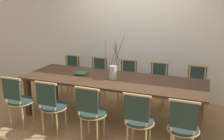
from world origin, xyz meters
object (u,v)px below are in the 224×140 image
Objects in this scene: book_stack at (81,73)px; vase_centerpiece at (113,72)px; chair_near_center at (91,111)px; dining_table at (112,83)px; chair_far_center at (127,79)px.

vase_centerpiece is at bearing -4.24° from book_stack.
book_stack is (-0.60, 0.85, 0.28)m from chair_near_center.
chair_far_center is (0.01, 0.82, -0.18)m from dining_table.
book_stack is (-0.61, 0.03, 0.09)m from dining_table.
book_stack is at bearing 125.21° from chair_near_center.
chair_near_center is 0.89m from vase_centerpiece.
dining_table is 13.57× the size of book_stack.
vase_centerpiece is 0.65m from book_stack.
vase_centerpiece is at bearing 91.21° from chair_far_center.
chair_far_center is at bearing 89.37° from chair_near_center.
dining_table is at bearing 89.38° from chair_near_center.
dining_table is 0.84m from chair_far_center.
chair_near_center reaches higher than dining_table.
chair_near_center and chair_far_center have the same top height.
vase_centerpiece reaches higher than dining_table.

